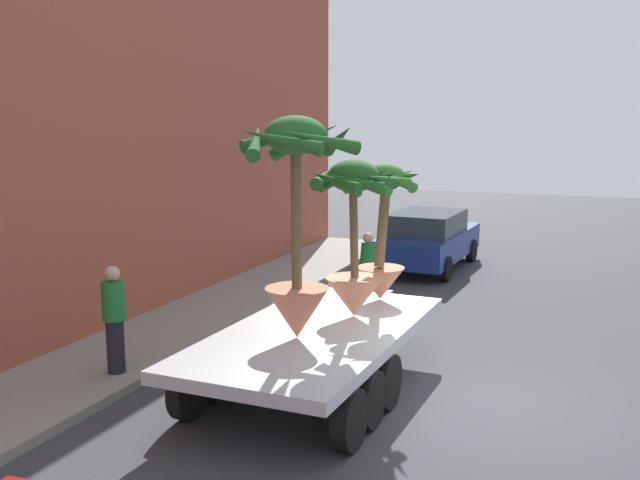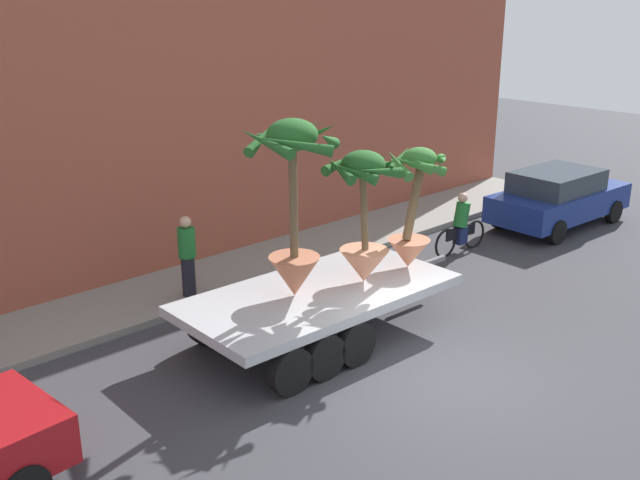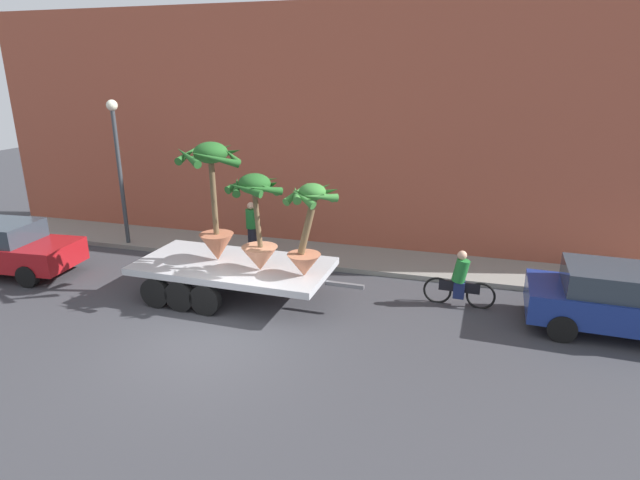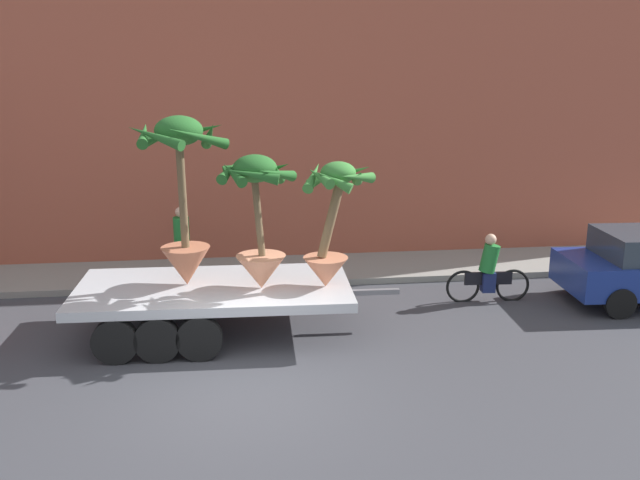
{
  "view_description": "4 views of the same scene",
  "coord_description": "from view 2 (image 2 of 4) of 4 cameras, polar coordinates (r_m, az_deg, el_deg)",
  "views": [
    {
      "loc": [
        -10.28,
        -1.61,
        4.14
      ],
      "look_at": [
        1.39,
        3.16,
        1.99
      ],
      "focal_mm": 41.03,
      "sensor_mm": 36.0,
      "label": 1
    },
    {
      "loc": [
        -8.96,
        -6.66,
        6.13
      ],
      "look_at": [
        0.52,
        3.51,
        1.44
      ],
      "focal_mm": 41.33,
      "sensor_mm": 36.0,
      "label": 2
    },
    {
      "loc": [
        5.31,
        -9.25,
        5.81
      ],
      "look_at": [
        1.73,
        3.03,
        1.64
      ],
      "focal_mm": 28.94,
      "sensor_mm": 36.0,
      "label": 3
    },
    {
      "loc": [
        -0.01,
        -10.14,
        5.14
      ],
      "look_at": [
        1.63,
        3.36,
        1.55
      ],
      "focal_mm": 38.88,
      "sensor_mm": 36.0,
      "label": 4
    }
  ],
  "objects": [
    {
      "name": "ground_plane",
      "position": [
        12.73,
        9.24,
        -10.39
      ],
      "size": [
        60.0,
        60.0,
        0.0
      ],
      "primitive_type": "plane",
      "color": "#38383D"
    },
    {
      "name": "building_facade",
      "position": [
        17.14,
        -11.34,
        11.06
      ],
      "size": [
        24.0,
        1.2,
        7.93
      ],
      "primitive_type": "cube",
      "color": "#9E4C38",
      "rests_on": "ground"
    },
    {
      "name": "potted_palm_front",
      "position": [
        13.38,
        3.42,
        1.93
      ],
      "size": [
        1.45,
        1.45,
        2.5
      ],
      "color": "tan",
      "rests_on": "flatbed_trailer"
    },
    {
      "name": "cyclist",
      "position": [
        18.41,
        10.86,
        1.06
      ],
      "size": [
        1.84,
        0.36,
        1.54
      ],
      "color": "black",
      "rests_on": "ground"
    },
    {
      "name": "parked_car",
      "position": [
        21.13,
        17.97,
        3.2
      ],
      "size": [
        4.43,
        2.08,
        1.58
      ],
      "color": "navy",
      "rests_on": "ground"
    },
    {
      "name": "potted_palm_rear",
      "position": [
        14.35,
        7.25,
        2.56
      ],
      "size": [
        1.37,
        1.39,
        2.36
      ],
      "color": "#C17251",
      "rests_on": "flatbed_trailer"
    },
    {
      "name": "potted_palm_middle",
      "position": [
        12.63,
        -2.07,
        2.75
      ],
      "size": [
        1.85,
        1.82,
        3.17
      ],
      "color": "#B26647",
      "rests_on": "flatbed_trailer"
    },
    {
      "name": "pedestrian_near_gate",
      "position": [
        15.25,
        -10.24,
        -1.13
      ],
      "size": [
        0.36,
        0.36,
        1.71
      ],
      "color": "black",
      "rests_on": "sidewalk"
    },
    {
      "name": "flatbed_trailer",
      "position": [
        13.39,
        -0.86,
        -4.98
      ],
      "size": [
        6.17,
        2.69,
        0.98
      ],
      "color": "#B7BABF",
      "rests_on": "ground"
    },
    {
      "name": "sidewalk",
      "position": [
        16.72,
        -7.39,
        -2.73
      ],
      "size": [
        24.0,
        2.2,
        0.15
      ],
      "primitive_type": "cube",
      "color": "gray",
      "rests_on": "ground"
    }
  ]
}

